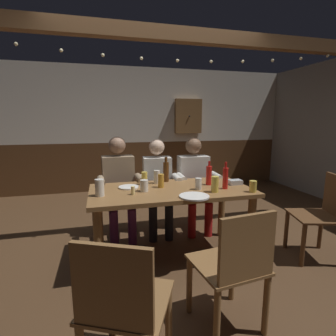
% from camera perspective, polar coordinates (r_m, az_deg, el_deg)
% --- Properties ---
extents(ground_plane, '(7.73, 7.73, 0.00)m').
position_cam_1_polar(ground_plane, '(3.02, 0.30, -17.79)').
color(ground_plane, '#4C331E').
extents(back_wall_upper, '(6.44, 0.12, 1.48)m').
position_cam_1_polar(back_wall_upper, '(5.46, -7.44, 13.38)').
color(back_wall_upper, silver).
extents(back_wall_wainscot, '(6.44, 0.12, 0.98)m').
position_cam_1_polar(back_wall_wainscot, '(5.53, -7.14, 0.57)').
color(back_wall_wainscot, brown).
rests_on(back_wall_wainscot, ground_plane).
extents(ceiling_beam, '(5.80, 0.14, 0.16)m').
position_cam_1_polar(ceiling_beam, '(3.27, -2.04, 27.28)').
color(ceiling_beam, brown).
extents(dining_table, '(1.63, 0.82, 0.74)m').
position_cam_1_polar(dining_table, '(2.71, 0.73, -6.83)').
color(dining_table, brown).
rests_on(dining_table, ground_plane).
extents(person_0, '(0.53, 0.52, 1.23)m').
position_cam_1_polar(person_0, '(3.23, -10.61, -3.22)').
color(person_0, '#997F60').
rests_on(person_0, ground_plane).
extents(person_1, '(0.51, 0.55, 1.19)m').
position_cam_1_polar(person_1, '(3.29, -2.24, -3.17)').
color(person_1, silver).
rests_on(person_1, ground_plane).
extents(person_2, '(0.54, 0.53, 1.20)m').
position_cam_1_polar(person_2, '(3.43, 5.80, -2.51)').
color(person_2, silver).
rests_on(person_2, ground_plane).
extents(chair_empty_near_right, '(0.54, 0.54, 0.88)m').
position_cam_1_polar(chair_empty_near_right, '(3.17, 30.67, -8.58)').
color(chair_empty_near_right, brown).
rests_on(chair_empty_near_right, ground_plane).
extents(chair_empty_near_left, '(0.59, 0.59, 0.88)m').
position_cam_1_polar(chair_empty_near_left, '(1.55, -9.84, -27.67)').
color(chair_empty_near_left, brown).
rests_on(chair_empty_near_left, ground_plane).
extents(chair_empty_far_end, '(0.49, 0.49, 0.88)m').
position_cam_1_polar(chair_empty_far_end, '(1.89, 14.21, -20.19)').
color(chair_empty_far_end, brown).
rests_on(chair_empty_far_end, ground_plane).
extents(table_candle, '(0.04, 0.04, 0.08)m').
position_cam_1_polar(table_candle, '(2.48, -7.66, -4.88)').
color(table_candle, '#F9E08C').
rests_on(table_candle, dining_table).
extents(condiment_caddy, '(0.14, 0.10, 0.05)m').
position_cam_1_polar(condiment_caddy, '(2.94, 14.41, -2.99)').
color(condiment_caddy, '#B2B7BC').
rests_on(condiment_caddy, dining_table).
extents(plate_0, '(0.28, 0.28, 0.01)m').
position_cam_1_polar(plate_0, '(2.40, 5.73, -6.16)').
color(plate_0, white).
rests_on(plate_0, dining_table).
extents(plate_1, '(0.21, 0.21, 0.01)m').
position_cam_1_polar(plate_1, '(2.74, -8.59, -4.15)').
color(plate_1, white).
rests_on(plate_1, dining_table).
extents(bottle_0, '(0.06, 0.06, 0.26)m').
position_cam_1_polar(bottle_0, '(2.85, 8.89, -1.55)').
color(bottle_0, red).
rests_on(bottle_0, dining_table).
extents(bottle_1, '(0.05, 0.05, 0.28)m').
position_cam_1_polar(bottle_1, '(2.71, 12.39, -2.08)').
color(bottle_1, red).
rests_on(bottle_1, dining_table).
extents(bottle_2, '(0.07, 0.07, 0.28)m').
position_cam_1_polar(bottle_2, '(2.96, -0.44, -0.72)').
color(bottle_2, '#593314').
rests_on(bottle_2, dining_table).
extents(pint_glass_0, '(0.08, 0.08, 0.11)m').
position_cam_1_polar(pint_glass_0, '(2.57, -5.20, -3.86)').
color(pint_glass_0, white).
rests_on(pint_glass_0, dining_table).
extents(pint_glass_1, '(0.07, 0.07, 0.12)m').
position_cam_1_polar(pint_glass_1, '(2.65, 6.63, -3.45)').
color(pint_glass_1, white).
rests_on(pint_glass_1, dining_table).
extents(pint_glass_2, '(0.07, 0.07, 0.11)m').
position_cam_1_polar(pint_glass_2, '(2.67, 18.03, -3.84)').
color(pint_glass_2, '#E5C64C').
rests_on(pint_glass_2, dining_table).
extents(pint_glass_3, '(0.06, 0.06, 0.14)m').
position_cam_1_polar(pint_glass_3, '(2.85, -5.16, -2.22)').
color(pint_glass_3, '#E5C64C').
rests_on(pint_glass_3, dining_table).
extents(pint_glass_4, '(0.06, 0.06, 0.14)m').
position_cam_1_polar(pint_glass_4, '(2.71, -1.53, -2.81)').
color(pint_glass_4, gold).
rests_on(pint_glass_4, dining_table).
extents(pint_glass_5, '(0.08, 0.08, 0.16)m').
position_cam_1_polar(pint_glass_5, '(2.49, -14.67, -4.17)').
color(pint_glass_5, white).
rests_on(pint_glass_5, dining_table).
extents(pint_glass_6, '(0.07, 0.07, 0.16)m').
position_cam_1_polar(pint_glass_6, '(2.57, 10.19, -3.51)').
color(pint_glass_6, '#E5C64C').
rests_on(pint_glass_6, dining_table).
extents(pint_glass_7, '(0.07, 0.07, 0.15)m').
position_cam_1_polar(pint_glass_7, '(2.89, -2.43, -1.95)').
color(pint_glass_7, white).
rests_on(pint_glass_7, dining_table).
extents(wall_dart_cabinet, '(0.56, 0.15, 0.70)m').
position_cam_1_polar(wall_dart_cabinet, '(5.57, 4.43, 11.19)').
color(wall_dart_cabinet, brown).
extents(string_lights, '(4.55, 0.04, 0.20)m').
position_cam_1_polar(string_lights, '(3.16, -1.80, 23.69)').
color(string_lights, '#F9EAB2').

